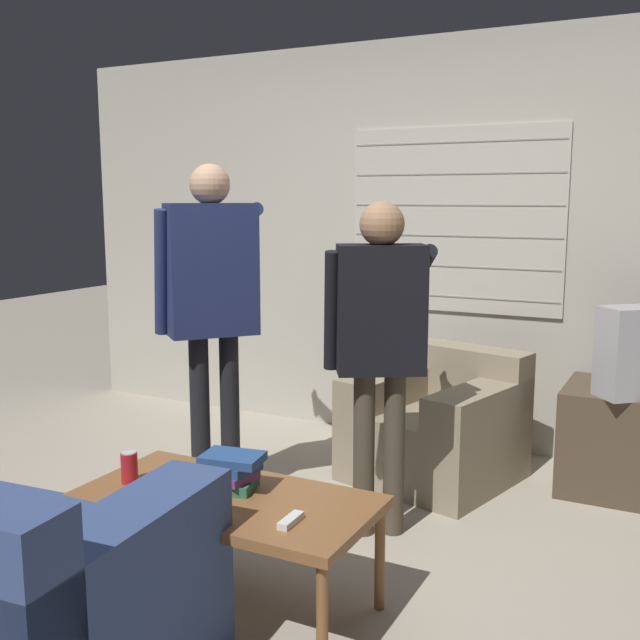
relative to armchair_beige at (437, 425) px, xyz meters
The scene contains 9 objects.
ground_plane 1.46m from the armchair_beige, 105.75° to the right, with size 16.00×16.00×0.00m, color #B2A893.
wall_back 1.24m from the armchair_beige, 120.18° to the left, with size 5.20×0.08×2.55m.
armchair_beige is the anchor object (origin of this frame).
coffee_table 1.71m from the armchair_beige, 99.39° to the right, with size 1.13×0.57×0.45m.
person_left_standing 1.49m from the armchair_beige, 137.96° to the right, with size 0.56×0.85×1.73m.
person_right_standing 1.06m from the armchair_beige, 91.24° to the right, with size 0.51×0.77×1.55m.
book_stack 1.67m from the armchair_beige, 100.28° to the right, with size 0.25×0.20×0.15m.
soda_can 1.89m from the armchair_beige, 111.69° to the right, with size 0.07×0.07×0.13m.
spare_remote 1.80m from the armchair_beige, 88.09° to the right, with size 0.04×0.13×0.02m.
Camera 1 is at (1.65, -2.54, 1.57)m, focal length 42.00 mm.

